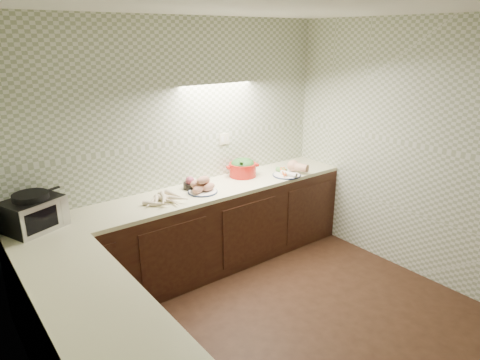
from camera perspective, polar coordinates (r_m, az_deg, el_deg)
room at (r=3.04m, az=9.03°, el=3.56°), size 3.60×3.60×2.60m
counter at (r=3.63m, az=-7.83°, el=-14.13°), size 3.60×3.60×0.90m
toaster_oven at (r=3.87m, az=-25.82°, el=-3.92°), size 0.52×0.47×0.31m
parsnip_pile at (r=4.13m, az=-10.58°, el=-2.60°), size 0.40×0.35×0.08m
sweet_potato_plate at (r=4.34m, az=-5.08°, el=-0.85°), size 0.30×0.30×0.17m
onion_bowl at (r=4.46m, az=-6.52°, el=-0.53°), size 0.17×0.17×0.13m
dutch_oven at (r=4.81m, az=0.36°, el=1.68°), size 0.39×0.39×0.21m
veg_plate at (r=4.94m, az=6.63°, el=1.41°), size 0.39×0.37×0.15m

